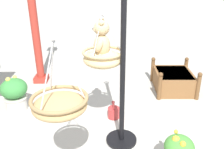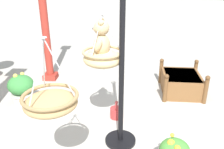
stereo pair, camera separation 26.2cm
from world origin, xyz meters
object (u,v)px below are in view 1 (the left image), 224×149
at_px(display_pole_central, 122,99).
at_px(hanging_basket_left_high, 60,104).
at_px(hanging_basket_with_teddy, 103,58).
at_px(greenhouse_pillar_right, 34,18).
at_px(wooden_planter_box, 173,80).
at_px(teddy_bear, 101,41).
at_px(potted_plant_tall_leafy, 15,93).
at_px(watering_can, 114,112).

distance_m(display_pole_central, hanging_basket_left_high, 1.20).
xyz_separation_m(hanging_basket_with_teddy, greenhouse_pillar_right, (1.98, 1.41, 0.17)).
height_order(display_pole_central, hanging_basket_left_high, display_pole_central).
bearing_deg(hanging_basket_with_teddy, wooden_planter_box, -44.24).
relative_size(display_pole_central, wooden_planter_box, 2.38).
bearing_deg(hanging_basket_left_high, teddy_bear, -19.28).
bearing_deg(potted_plant_tall_leafy, hanging_basket_left_high, -147.48).
relative_size(wooden_planter_box, watering_can, 2.76).
distance_m(hanging_basket_with_teddy, wooden_planter_box, 2.29).
xyz_separation_m(display_pole_central, wooden_planter_box, (1.62, -1.19, -0.48)).
bearing_deg(watering_can, hanging_basket_with_teddy, 161.09).
relative_size(teddy_bear, greenhouse_pillar_right, 0.17).
xyz_separation_m(wooden_planter_box, potted_plant_tall_leafy, (-0.72, 2.98, 0.12)).
xyz_separation_m(display_pole_central, hanging_basket_with_teddy, (0.15, 0.25, 0.53)).
bearing_deg(teddy_bear, hanging_basket_with_teddy, -90.00).
xyz_separation_m(display_pole_central, greenhouse_pillar_right, (2.13, 1.66, 0.70)).
bearing_deg(hanging_basket_left_high, hanging_basket_with_teddy, -20.42).
distance_m(hanging_basket_with_teddy, potted_plant_tall_leafy, 1.94).
distance_m(hanging_basket_left_high, watering_can, 1.93).
relative_size(hanging_basket_left_high, watering_can, 2.01).
height_order(hanging_basket_with_teddy, potted_plant_tall_leafy, hanging_basket_with_teddy).
bearing_deg(hanging_basket_with_teddy, watering_can, -18.91).
bearing_deg(hanging_basket_with_teddy, teddy_bear, 90.00).
distance_m(display_pole_central, potted_plant_tall_leafy, 2.04).
bearing_deg(watering_can, hanging_basket_left_high, 160.05).
bearing_deg(watering_can, display_pole_central, -172.01).
bearing_deg(greenhouse_pillar_right, teddy_bear, -145.09).
bearing_deg(watering_can, teddy_bear, 158.58).
bearing_deg(potted_plant_tall_leafy, greenhouse_pillar_right, -6.31).
distance_m(hanging_basket_with_teddy, hanging_basket_left_high, 1.12).
height_order(wooden_planter_box, potted_plant_tall_leafy, potted_plant_tall_leafy).
bearing_deg(wooden_planter_box, display_pole_central, 143.87).
distance_m(display_pole_central, hanging_basket_with_teddy, 0.60).
distance_m(teddy_bear, watering_can, 1.44).
distance_m(potted_plant_tall_leafy, watering_can, 1.74).
xyz_separation_m(greenhouse_pillar_right, watering_can, (-1.51, -1.57, -1.30)).
relative_size(hanging_basket_with_teddy, wooden_planter_box, 0.71).
height_order(hanging_basket_with_teddy, watering_can, hanging_basket_with_teddy).
height_order(display_pole_central, wooden_planter_box, display_pole_central).
relative_size(wooden_planter_box, potted_plant_tall_leafy, 1.51).
bearing_deg(watering_can, greenhouse_pillar_right, 46.14).
height_order(hanging_basket_with_teddy, wooden_planter_box, hanging_basket_with_teddy).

